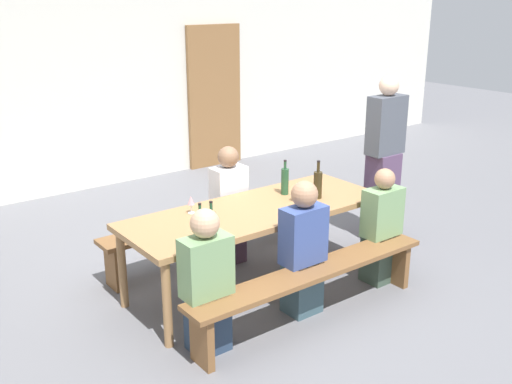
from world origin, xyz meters
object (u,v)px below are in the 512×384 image
Objects in this scene: tasting_table at (256,216)px; seated_guest_near_1 at (303,251)px; seated_guest_far_0 at (229,207)px; wine_bottle_3 at (200,229)px; wine_glass_0 at (296,188)px; bench_near at (312,279)px; wine_bottle_0 at (211,224)px; wine_glass_1 at (191,201)px; seated_guest_near_0 at (207,284)px; standing_host at (384,163)px; wine_bottle_1 at (285,181)px; wooden_door at (215,97)px; wine_bottle_2 at (318,184)px; bench_far at (211,225)px; seated_guest_near_2 at (381,229)px.

tasting_table is 0.61m from seated_guest_near_1.
seated_guest_near_1 is 1.18m from seated_guest_far_0.
wine_bottle_3 is 1.84× the size of wine_glass_0.
tasting_table is 0.90m from wine_bottle_3.
seated_guest_near_1 reaches higher than bench_near.
wine_bottle_0 is at bearing 147.86° from bench_near.
wine_bottle_0 reaches higher than bench_near.
wine_bottle_0 is 1.95× the size of wine_glass_1.
wine_glass_0 reaches higher than tasting_table.
wine_bottle_3 is at bearing -23.86° from seated_guest_near_0.
wine_bottle_0 is 0.17× the size of standing_host.
wine_bottle_1 reaches higher than wine_bottle_3.
seated_guest_near_1 is at bearing -114.64° from wooden_door.
wine_bottle_3 is (-2.75, -3.96, -0.18)m from wooden_door.
seated_guest_far_0 reaches higher than seated_guest_near_1.
wooden_door is at bearing 55.28° from wine_bottle_3.
bench_near is at bearing -62.46° from wine_glass_1.
wine_bottle_0 is 1.10m from wine_glass_0.
wine_bottle_2 is at bearing -51.13° from seated_guest_near_1.
tasting_table is 1.04× the size of bench_near.
wine_bottle_0 is at bearing -122.23° from bench_far.
wine_glass_1 is 0.14× the size of seated_guest_near_2.
seated_guest_near_0 is at bearing -124.21° from wooden_door.
wine_glass_0 is 0.15× the size of seated_guest_near_1.
seated_guest_near_2 is (0.57, -0.52, -0.37)m from wine_glass_0.
wine_bottle_0 is at bearing -123.77° from wooden_door.
wine_glass_1 is 0.97m from seated_guest_near_0.
bench_far is at bearing -33.95° from seated_guest_near_0.
bench_far is 2.00× the size of seated_guest_near_1.
seated_guest_near_0 is (-0.23, -0.27, -0.33)m from wine_bottle_0.
seated_guest_far_0 is (-0.33, 0.44, -0.32)m from wine_bottle_1.
seated_guest_near_2 is at bearing 8.77° from bench_near.
wine_bottle_3 is (-0.80, -1.11, 0.51)m from bench_far.
seated_guest_near_0 reaches higher than wine_glass_0.
seated_guest_far_0 reaches higher than wine_bottle_0.
seated_guest_near_0 reaches higher than wine_glass_1.
wine_bottle_2 reaches higher than bench_far.
tasting_table is 0.66m from wine_bottle_2.
wine_glass_0 is at bearing 59.26° from bench_near.
wine_bottle_3 is 0.42m from seated_guest_near_0.
wooden_door reaches higher than seated_guest_near_2.
tasting_table reaches higher than bench_near.
tasting_table is 1.15m from seated_guest_near_2.
wooden_door is 4.33m from seated_guest_near_2.
bench_near and bench_far have the same top height.
wine_bottle_2 is at bearing -72.66° from seated_guest_near_0.
seated_guest_near_1 is 0.98× the size of seated_guest_far_0.
tasting_table is 0.51m from wine_bottle_1.
tasting_table is 0.81m from bench_near.
wooden_door is 4.16m from wine_glass_1.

